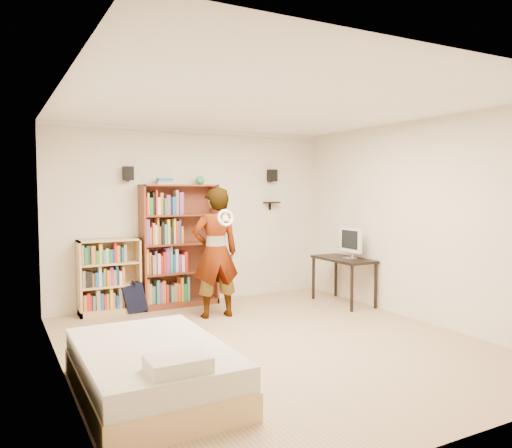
{
  "coord_description": "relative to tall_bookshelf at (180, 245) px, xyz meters",
  "views": [
    {
      "loc": [
        -2.82,
        -4.84,
        1.77
      ],
      "look_at": [
        0.08,
        0.6,
        1.34
      ],
      "focal_mm": 35.0,
      "sensor_mm": 36.0,
      "label": 1
    }
  ],
  "objects": [
    {
      "name": "crown_molding",
      "position": [
        0.31,
        -2.33,
        1.75
      ],
      "size": [
        4.5,
        5.0,
        0.06
      ],
      "color": "silver",
      "rests_on": "room_shell"
    },
    {
      "name": "computer_desk",
      "position": [
        2.28,
        -1.07,
        -0.56
      ],
      "size": [
        0.52,
        1.04,
        0.71
      ],
      "primitive_type": null,
      "color": "black",
      "rests_on": "ground"
    },
    {
      "name": "speaker_right",
      "position": [
        1.66,
        0.07,
        1.08
      ],
      "size": [
        0.14,
        0.12,
        0.2
      ],
      "primitive_type": "cube",
      "color": "black",
      "rests_on": "room_shell"
    },
    {
      "name": "wall_shelf",
      "position": [
        1.66,
        0.08,
        0.63
      ],
      "size": [
        0.25,
        0.16,
        0.02
      ],
      "primitive_type": "cube",
      "color": "black",
      "rests_on": "room_shell"
    },
    {
      "name": "imac",
      "position": [
        2.33,
        -1.16,
        0.03
      ],
      "size": [
        0.15,
        0.48,
        0.47
      ],
      "primitive_type": null,
      "rotation": [
        0.0,
        0.0,
        -0.11
      ],
      "color": "silver",
      "rests_on": "computer_desk"
    },
    {
      "name": "speaker_left",
      "position": [
        -0.74,
        0.07,
        1.08
      ],
      "size": [
        0.14,
        0.12,
        0.2
      ],
      "primitive_type": "cube",
      "color": "black",
      "rests_on": "room_shell"
    },
    {
      "name": "daybed",
      "position": [
        -1.33,
        -3.03,
        -0.65
      ],
      "size": [
        1.19,
        1.83,
        0.54
      ],
      "primitive_type": null,
      "color": "beige",
      "rests_on": "ground"
    },
    {
      "name": "low_bookshelf",
      "position": [
        -1.05,
        0.01,
        -0.39
      ],
      "size": [
        0.85,
        0.32,
        1.07
      ],
      "primitive_type": null,
      "color": "tan",
      "rests_on": "ground"
    },
    {
      "name": "person",
      "position": [
        0.21,
        -0.88,
        -0.02
      ],
      "size": [
        0.69,
        0.49,
        1.8
      ],
      "primitive_type": "imported",
      "rotation": [
        0.0,
        0.0,
        3.05
      ],
      "color": "black",
      "rests_on": "ground"
    },
    {
      "name": "room_shell",
      "position": [
        0.31,
        -2.33,
        0.84
      ],
      "size": [
        4.52,
        5.02,
        2.71
      ],
      "color": "beige",
      "rests_on": "ground"
    },
    {
      "name": "wii_wheel",
      "position": [
        0.21,
        -1.21,
        0.48
      ],
      "size": [
        0.23,
        0.09,
        0.23
      ],
      "primitive_type": "torus",
      "rotation": [
        1.36,
        0.0,
        0.0
      ],
      "color": "silver",
      "rests_on": "person"
    },
    {
      "name": "ground",
      "position": [
        0.31,
        -2.33,
        -0.92
      ],
      "size": [
        4.5,
        5.0,
        0.01
      ],
      "primitive_type": "cube",
      "color": "tan",
      "rests_on": "ground"
    },
    {
      "name": "tall_bookshelf",
      "position": [
        0.0,
        0.0,
        0.0
      ],
      "size": [
        1.16,
        0.34,
        1.84
      ],
      "primitive_type": null,
      "color": "maroon",
      "rests_on": "ground"
    },
    {
      "name": "navy_bag",
      "position": [
        -0.73,
        -0.1,
        -0.7
      ],
      "size": [
        0.32,
        0.21,
        0.44
      ],
      "primitive_type": null,
      "rotation": [
        0.0,
        0.0,
        -0.01
      ],
      "color": "black",
      "rests_on": "ground"
    }
  ]
}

